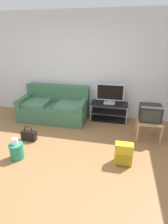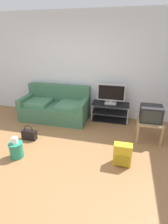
{
  "view_description": "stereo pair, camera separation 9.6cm",
  "coord_description": "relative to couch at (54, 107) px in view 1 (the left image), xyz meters",
  "views": [
    {
      "loc": [
        1.09,
        -2.23,
        2.06
      ],
      "look_at": [
        0.37,
        1.06,
        0.64
      ],
      "focal_mm": 28.27,
      "sensor_mm": 36.0,
      "label": 1
    },
    {
      "loc": [
        1.19,
        -2.2,
        2.06
      ],
      "look_at": [
        0.37,
        1.06,
        0.64
      ],
      "focal_mm": 28.27,
      "sensor_mm": 36.0,
      "label": 2
    }
  ],
  "objects": [
    {
      "name": "ground_plane",
      "position": [
        0.65,
        -1.94,
        -0.33
      ],
      "size": [
        9.0,
        9.8,
        0.02
      ],
      "primitive_type": "cube",
      "color": "olive"
    },
    {
      "name": "wall_back",
      "position": [
        0.65,
        0.51,
        1.03
      ],
      "size": [
        9.0,
        0.1,
        2.7
      ],
      "primitive_type": "cube",
      "color": "silver",
      "rests_on": "ground_plane"
    },
    {
      "name": "couch",
      "position": [
        0.0,
        0.0,
        0.0
      ],
      "size": [
        1.76,
        0.89,
        0.87
      ],
      "color": "#3D6B4C",
      "rests_on": "ground_plane"
    },
    {
      "name": "tv_stand",
      "position": [
        1.46,
        0.21,
        -0.08
      ],
      "size": [
        0.95,
        0.4,
        0.48
      ],
      "color": "black",
      "rests_on": "ground_plane"
    },
    {
      "name": "flat_tv",
      "position": [
        1.46,
        0.19,
        0.42
      ],
      "size": [
        0.7,
        0.22,
        0.51
      ],
      "color": "#B2B2B7",
      "rests_on": "tv_stand"
    },
    {
      "name": "side_table",
      "position": [
        2.37,
        -0.54,
        0.05
      ],
      "size": [
        0.53,
        0.53,
        0.43
      ],
      "color": "tan",
      "rests_on": "ground_plane"
    },
    {
      "name": "crt_tv",
      "position": [
        2.37,
        -0.53,
        0.28
      ],
      "size": [
        0.44,
        0.39,
        0.33
      ],
      "color": "#232326",
      "rests_on": "side_table"
    },
    {
      "name": "backpack",
      "position": [
        1.87,
        -1.54,
        -0.12
      ],
      "size": [
        0.31,
        0.23,
        0.4
      ],
      "rotation": [
        0.0,
        0.0,
        -0.25
      ],
      "color": "gold",
      "rests_on": "ground_plane"
    },
    {
      "name": "handbag",
      "position": [
        -0.14,
        -1.2,
        -0.2
      ],
      "size": [
        0.31,
        0.13,
        0.34
      ],
      "rotation": [
        0.0,
        0.0,
        -0.48
      ],
      "color": "black",
      "rests_on": "ground_plane"
    },
    {
      "name": "cleaning_bucket",
      "position": [
        -0.04,
        -1.81,
        -0.14
      ],
      "size": [
        0.26,
        0.26,
        0.42
      ],
      "color": "#238466",
      "rests_on": "ground_plane"
    }
  ]
}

